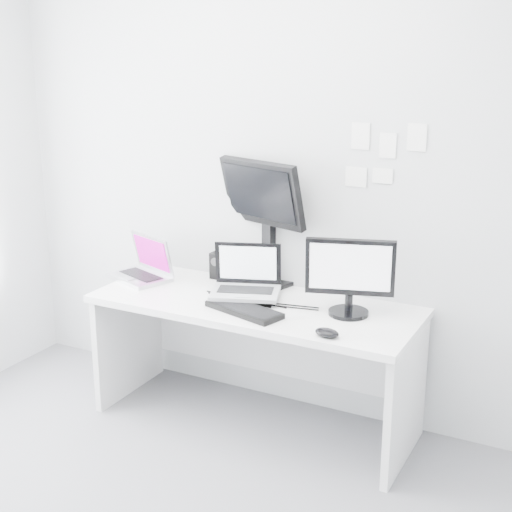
# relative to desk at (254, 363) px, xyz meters

# --- Properties ---
(back_wall) EXTENTS (3.60, 0.00, 3.60)m
(back_wall) POSITION_rel_desk_xyz_m (0.00, 0.35, 0.99)
(back_wall) COLOR #BABCBE
(back_wall) RESTS_ON ground
(desk) EXTENTS (1.80, 0.70, 0.73)m
(desk) POSITION_rel_desk_xyz_m (0.00, 0.00, 0.00)
(desk) COLOR white
(desk) RESTS_ON ground
(macbook) EXTENTS (0.43, 0.38, 0.27)m
(macbook) POSITION_rel_desk_xyz_m (-0.80, 0.04, 0.50)
(macbook) COLOR #AFAFB4
(macbook) RESTS_ON desk
(speaker) EXTENTS (0.10, 0.10, 0.16)m
(speaker) POSITION_rel_desk_xyz_m (-0.39, 0.28, 0.44)
(speaker) COLOR black
(speaker) RESTS_ON desk
(dell_laptop) EXTENTS (0.45, 0.40, 0.31)m
(dell_laptop) POSITION_rel_desk_xyz_m (-0.06, 0.01, 0.52)
(dell_laptop) COLOR #AFB1B6
(dell_laptop) RESTS_ON desk
(rear_monitor) EXTENTS (0.59, 0.35, 0.76)m
(rear_monitor) POSITION_rel_desk_xyz_m (-0.09, 0.30, 0.74)
(rear_monitor) COLOR black
(rear_monitor) RESTS_ON desk
(samsung_monitor) EXTENTS (0.50, 0.34, 0.42)m
(samsung_monitor) POSITION_rel_desk_xyz_m (0.52, 0.06, 0.58)
(samsung_monitor) COLOR black
(samsung_monitor) RESTS_ON desk
(keyboard) EXTENTS (0.46, 0.27, 0.03)m
(keyboard) POSITION_rel_desk_xyz_m (0.03, -0.17, 0.38)
(keyboard) COLOR black
(keyboard) RESTS_ON desk
(mouse) EXTENTS (0.14, 0.10, 0.04)m
(mouse) POSITION_rel_desk_xyz_m (0.54, -0.27, 0.39)
(mouse) COLOR black
(mouse) RESTS_ON desk
(wall_note_0) EXTENTS (0.10, 0.00, 0.14)m
(wall_note_0) POSITION_rel_desk_xyz_m (0.45, 0.34, 1.26)
(wall_note_0) COLOR white
(wall_note_0) RESTS_ON back_wall
(wall_note_1) EXTENTS (0.09, 0.00, 0.13)m
(wall_note_1) POSITION_rel_desk_xyz_m (0.60, 0.34, 1.22)
(wall_note_1) COLOR white
(wall_note_1) RESTS_ON back_wall
(wall_note_2) EXTENTS (0.10, 0.00, 0.14)m
(wall_note_2) POSITION_rel_desk_xyz_m (0.75, 0.34, 1.26)
(wall_note_2) COLOR white
(wall_note_2) RESTS_ON back_wall
(wall_note_3) EXTENTS (0.11, 0.00, 0.08)m
(wall_note_3) POSITION_rel_desk_xyz_m (0.58, 0.34, 1.05)
(wall_note_3) COLOR white
(wall_note_3) RESTS_ON back_wall
(wall_note_4) EXTENTS (0.12, 0.00, 0.11)m
(wall_note_4) POSITION_rel_desk_xyz_m (0.43, 0.34, 1.04)
(wall_note_4) COLOR white
(wall_note_4) RESTS_ON back_wall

